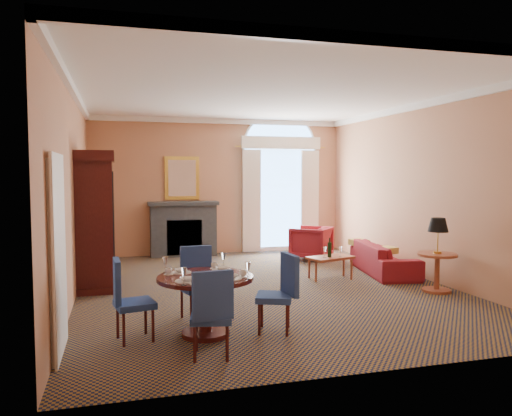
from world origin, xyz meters
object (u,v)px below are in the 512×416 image
object	(u,v)px
sofa	(384,258)
side_table	(438,247)
armchair	(311,243)
coffee_table	(330,258)
armoire	(95,223)
dining_table	(205,291)

from	to	relation	value
sofa	side_table	xyz separation A→B (m)	(0.05, -1.57, 0.44)
armchair	coffee_table	world-z (taller)	coffee_table
armoire	coffee_table	xyz separation A→B (m)	(4.05, -0.42, -0.70)
dining_table	armchair	xyz separation A→B (m)	(3.14, 4.54, -0.16)
dining_table	armchair	world-z (taller)	dining_table
coffee_table	armchair	bearing A→B (deg)	60.66
dining_table	sofa	world-z (taller)	dining_table
armchair	dining_table	bearing A→B (deg)	6.27
coffee_table	side_table	distance (m)	1.88
coffee_table	armoire	bearing A→B (deg)	156.91
armoire	armchair	xyz separation A→B (m)	(4.49, 1.62, -0.73)
dining_table	side_table	size ratio (longest dim) A/B	0.96
sofa	side_table	bearing A→B (deg)	-168.13
armchair	side_table	xyz separation A→B (m)	(0.83, -3.37, 0.36)
armoire	side_table	size ratio (longest dim) A/B	1.93
dining_table	sofa	distance (m)	4.79
armchair	coffee_table	xyz separation A→B (m)	(-0.44, -2.03, 0.02)
dining_table	coffee_table	size ratio (longest dim) A/B	1.25
sofa	armchair	world-z (taller)	armchair
sofa	side_table	distance (m)	1.63
side_table	sofa	bearing A→B (deg)	91.82
side_table	dining_table	bearing A→B (deg)	-163.60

